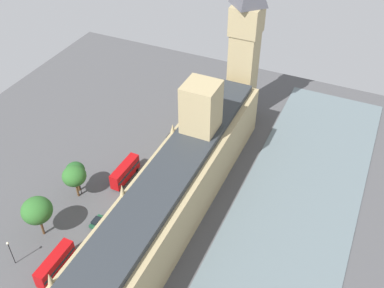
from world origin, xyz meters
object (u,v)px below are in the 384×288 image
object	(u,v)px
pedestrian_midblock	(152,184)
parliament_building	(178,183)
clock_tower	(245,40)
plane_tree_leading	(37,211)
plane_tree_corner	(74,176)
street_lamp_slot_11	(79,180)
street_lamp_slot_10	(10,249)
car_dark_green_under_trees	(97,222)
pedestrian_opposite_hall	(159,173)
car_yellow_cab_trailing	(170,138)
double_decker_bus_near_tower	(125,171)
plane_tree_far_end	(75,170)
double_decker_bus_by_river_gate	(55,264)

from	to	relation	value
pedestrian_midblock	parliament_building	bearing A→B (deg)	150.62
clock_tower	plane_tree_leading	bearing A→B (deg)	68.78
plane_tree_corner	street_lamp_slot_11	xyz separation A→B (m)	(-0.24, -0.99, -1.97)
street_lamp_slot_10	street_lamp_slot_11	bearing A→B (deg)	-91.66
clock_tower	pedestrian_midblock	distance (m)	47.60
clock_tower	street_lamp_slot_11	size ratio (longest dim) A/B	6.98
parliament_building	clock_tower	distance (m)	46.66
clock_tower	plane_tree_corner	size ratio (longest dim) A/B	5.22
pedestrian_midblock	car_dark_green_under_trees	bearing A→B (deg)	63.33
clock_tower	pedestrian_midblock	world-z (taller)	clock_tower
plane_tree_leading	plane_tree_corner	bearing A→B (deg)	-90.25
clock_tower	plane_tree_leading	distance (m)	70.87
plane_tree_leading	street_lamp_slot_11	world-z (taller)	plane_tree_leading
parliament_building	pedestrian_opposite_hall	xyz separation A→B (m)	(9.77, -8.04, -7.48)
car_yellow_cab_trailing	parliament_building	bearing A→B (deg)	121.27
double_decker_bus_near_tower	plane_tree_corner	distance (m)	13.48
pedestrian_opposite_hall	plane_tree_far_end	distance (m)	21.74
pedestrian_opposite_hall	pedestrian_midblock	bearing A→B (deg)	45.85
parliament_building	pedestrian_midblock	world-z (taller)	parliament_building
plane_tree_far_end	car_dark_green_under_trees	bearing A→B (deg)	143.84
car_dark_green_under_trees	plane_tree_leading	distance (m)	14.03
clock_tower	car_dark_green_under_trees	distance (m)	63.44
plane_tree_far_end	double_decker_bus_near_tower	bearing A→B (deg)	-135.45
pedestrian_opposite_hall	plane_tree_leading	size ratio (longest dim) A/B	0.14
parliament_building	pedestrian_midblock	xyz separation A→B (m)	(9.38, -3.70, -7.43)
car_yellow_cab_trailing	double_decker_bus_by_river_gate	world-z (taller)	double_decker_bus_by_river_gate
street_lamp_slot_10	double_decker_bus_by_river_gate	bearing A→B (deg)	-167.70
plane_tree_leading	street_lamp_slot_11	bearing A→B (deg)	-91.18
double_decker_bus_near_tower	car_dark_green_under_trees	world-z (taller)	double_decker_bus_near_tower
plane_tree_leading	street_lamp_slot_10	distance (m)	9.68
car_yellow_cab_trailing	car_dark_green_under_trees	bearing A→B (deg)	87.43
street_lamp_slot_11	plane_tree_far_end	bearing A→B (deg)	-31.75
plane_tree_leading	double_decker_bus_by_river_gate	bearing A→B (deg)	142.46
pedestrian_opposite_hall	plane_tree_far_end	bearing A→B (deg)	-9.16
street_lamp_slot_10	plane_tree_corner	bearing A→B (deg)	-91.13
double_decker_bus_by_river_gate	car_yellow_cab_trailing	bearing A→B (deg)	-91.94
pedestrian_opposite_hall	clock_tower	bearing A→B (deg)	-154.85
street_lamp_slot_10	plane_tree_far_end	bearing A→B (deg)	-88.83
plane_tree_leading	double_decker_bus_near_tower	bearing A→B (deg)	-108.17
parliament_building	pedestrian_opposite_hall	size ratio (longest dim) A/B	51.21
parliament_building	car_dark_green_under_trees	world-z (taller)	parliament_building
clock_tower	double_decker_bus_near_tower	bearing A→B (deg)	67.05
street_lamp_slot_10	pedestrian_midblock	bearing A→B (deg)	-115.29
pedestrian_opposite_hall	street_lamp_slot_11	bearing A→B (deg)	-5.46
double_decker_bus_near_tower	car_dark_green_under_trees	bearing A→B (deg)	97.87
pedestrian_opposite_hall	plane_tree_corner	size ratio (longest dim) A/B	0.17
plane_tree_far_end	street_lamp_slot_11	world-z (taller)	plane_tree_far_end
clock_tower	parliament_building	bearing A→B (deg)	89.94
street_lamp_slot_10	plane_tree_leading	bearing A→B (deg)	-92.40
double_decker_bus_by_river_gate	street_lamp_slot_11	world-z (taller)	street_lamp_slot_11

